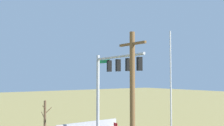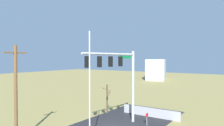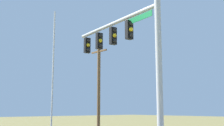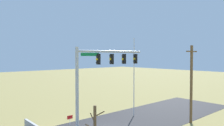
% 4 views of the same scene
% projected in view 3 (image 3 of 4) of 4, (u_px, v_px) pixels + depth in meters
% --- Properties ---
extents(signal_mast, '(7.10, 1.10, 7.44)m').
position_uv_depth(signal_mast, '(128.00, 50.00, 14.51)').
color(signal_mast, '#B2B5BA').
rests_on(signal_mast, ground_plane).
extents(flagpole, '(0.10, 0.10, 8.66)m').
position_uv_depth(flagpole, '(53.00, 78.00, 17.91)').
color(flagpole, silver).
rests_on(flagpole, ground_plane).
extents(utility_pole, '(1.90, 0.26, 7.72)m').
position_uv_depth(utility_pole, '(99.00, 89.00, 23.20)').
color(utility_pole, brown).
rests_on(utility_pole, ground_plane).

